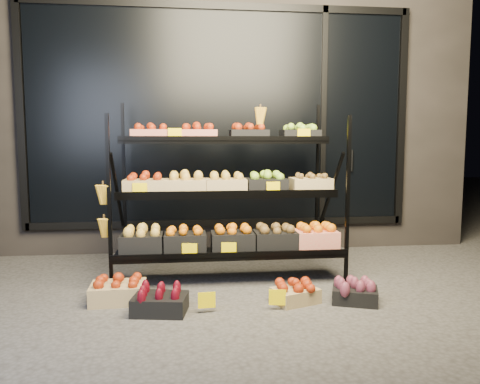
{
  "coord_description": "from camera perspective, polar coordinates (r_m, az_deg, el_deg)",
  "views": [
    {
      "loc": [
        -0.39,
        -3.77,
        1.27
      ],
      "look_at": [
        0.11,
        0.55,
        0.8
      ],
      "focal_mm": 35.0,
      "sensor_mm": 36.0,
      "label": 1
    }
  ],
  "objects": [
    {
      "name": "ground",
      "position": [
        3.99,
        -0.71,
        -12.39
      ],
      "size": [
        24.0,
        24.0,
        0.0
      ],
      "primitive_type": "plane",
      "color": "#514F4C",
      "rests_on": "ground"
    },
    {
      "name": "floor_crate_left",
      "position": [
        3.92,
        -14.64,
        -11.44
      ],
      "size": [
        0.44,
        0.33,
        0.21
      ],
      "rotation": [
        0.0,
        0.0,
        0.04
      ],
      "color": "tan",
      "rests_on": "ground"
    },
    {
      "name": "tag_floor_b",
      "position": [
        3.64,
        4.58,
        -13.28
      ],
      "size": [
        0.13,
        0.01,
        0.12
      ],
      "primitive_type": "cube",
      "color": "#FFDB00",
      "rests_on": "ground"
    },
    {
      "name": "floor_crate_right",
      "position": [
        3.89,
        13.84,
        -11.76
      ],
      "size": [
        0.41,
        0.36,
        0.18
      ],
      "rotation": [
        0.0,
        0.0,
        -0.36
      ],
      "color": "black",
      "rests_on": "ground"
    },
    {
      "name": "floor_crate_midright",
      "position": [
        3.81,
        6.76,
        -12.03
      ],
      "size": [
        0.4,
        0.35,
        0.18
      ],
      "rotation": [
        0.0,
        0.0,
        0.37
      ],
      "color": "tan",
      "rests_on": "ground"
    },
    {
      "name": "display_rack",
      "position": [
        4.41,
        -1.61,
        -0.14
      ],
      "size": [
        2.18,
        1.02,
        1.72
      ],
      "color": "black",
      "rests_on": "ground"
    },
    {
      "name": "tag_floor_a",
      "position": [
        3.58,
        -4.07,
        -13.62
      ],
      "size": [
        0.13,
        0.01,
        0.12
      ],
      "primitive_type": "cube",
      "color": "#FFDB00",
      "rests_on": "ground"
    },
    {
      "name": "building",
      "position": [
        6.39,
        -3.16,
        10.42
      ],
      "size": [
        6.0,
        2.08,
        3.5
      ],
      "color": "#2D2826",
      "rests_on": "ground"
    },
    {
      "name": "floor_crate_midleft",
      "position": [
        3.62,
        -9.73,
        -12.93
      ],
      "size": [
        0.43,
        0.35,
        0.2
      ],
      "rotation": [
        0.0,
        0.0,
        -0.17
      ],
      "color": "black",
      "rests_on": "ground"
    }
  ]
}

